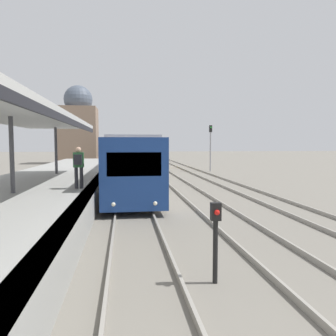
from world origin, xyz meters
TOP-DOWN VIEW (x-y plane):
  - platform_canopy at (-4.34, 11.57)m, footprint 4.00×19.48m
  - person_on_platform at (-2.17, 12.45)m, footprint 0.40×0.40m
  - train_near at (0.00, 37.01)m, footprint 2.60×51.60m
  - train_far at (3.32, 61.85)m, footprint 2.58×48.87m
  - signal_post_near at (1.42, 5.31)m, footprint 0.20×0.21m
  - signal_mast_far at (8.39, 31.64)m, footprint 0.28×0.29m
  - distant_domed_building at (-6.80, 47.92)m, footprint 5.25×5.25m

SIDE VIEW (x-z plane):
  - signal_post_near at x=1.42m, z-range 0.21..1.84m
  - train_far at x=3.32m, z-range 0.17..3.26m
  - train_near at x=0.00m, z-range 0.17..3.33m
  - person_on_platform at x=-2.17m, z-range 1.16..2.83m
  - signal_mast_far at x=8.39m, z-range 0.63..5.31m
  - platform_canopy at x=-4.34m, z-range 2.37..5.34m
  - distant_domed_building at x=-6.80m, z-range -0.39..10.77m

